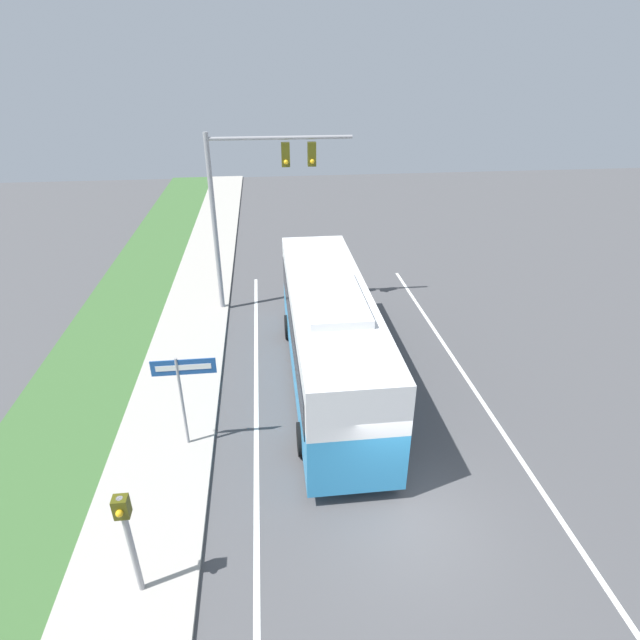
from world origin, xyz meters
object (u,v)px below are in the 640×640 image
(pedestrian_signal, at_px, (127,530))
(street_sign, at_px, (183,383))
(signal_gantry, at_px, (251,190))
(bus, at_px, (329,331))

(pedestrian_signal, distance_m, street_sign, 4.43)
(signal_gantry, bearing_deg, pedestrian_signal, -100.50)
(signal_gantry, xyz_separation_m, street_sign, (-1.93, -8.80, -3.04))
(signal_gantry, xyz_separation_m, pedestrian_signal, (-2.44, -13.19, -3.32))
(pedestrian_signal, bearing_deg, bus, 55.76)
(signal_gantry, bearing_deg, street_sign, -102.34)
(signal_gantry, distance_m, street_sign, 9.51)
(street_sign, bearing_deg, signal_gantry, 77.66)
(bus, height_order, signal_gantry, signal_gantry)
(bus, relative_size, signal_gantry, 1.44)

